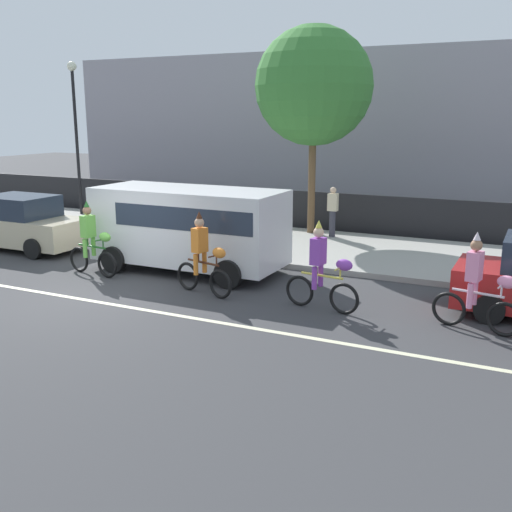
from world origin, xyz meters
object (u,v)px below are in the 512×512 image
object	(u,v)px
parade_cyclist_purple	(323,271)
parked_car_beige	(22,224)
parade_cyclist_pink	(479,289)
street_lamp_post	(75,116)
parade_cyclist_orange	(204,259)
parade_cyclist_lime	(92,243)
pedestrian_onlooker	(333,210)
parked_van_white	(191,224)

from	to	relation	value
parade_cyclist_purple	parked_car_beige	world-z (taller)	parade_cyclist_purple
parade_cyclist_purple	parade_cyclist_pink	world-z (taller)	same
parked_car_beige	street_lamp_post	world-z (taller)	street_lamp_post
parade_cyclist_pink	street_lamp_post	bearing A→B (deg)	156.69
parade_cyclist_orange	parked_car_beige	world-z (taller)	parade_cyclist_orange
parade_cyclist_lime	street_lamp_post	size ratio (longest dim) A/B	0.33
parade_cyclist_pink	street_lamp_post	distance (m)	17.46
parade_cyclist_lime	parade_cyclist_purple	world-z (taller)	same
parade_cyclist_pink	pedestrian_onlooker	world-z (taller)	parade_cyclist_pink
parade_cyclist_purple	parade_cyclist_orange	bearing A→B (deg)	-177.91
parade_cyclist_lime	parked_van_white	world-z (taller)	parked_van_white
parade_cyclist_purple	parked_van_white	distance (m)	4.47
parade_cyclist_purple	pedestrian_onlooker	bearing A→B (deg)	107.16
parked_car_beige	street_lamp_post	bearing A→B (deg)	114.60
pedestrian_onlooker	parked_car_beige	bearing A→B (deg)	-147.25
parade_cyclist_pink	parked_van_white	distance (m)	7.40
parade_cyclist_lime	parade_cyclist_orange	world-z (taller)	same
parade_cyclist_lime	parade_cyclist_orange	distance (m)	3.45
parade_cyclist_orange	street_lamp_post	distance (m)	12.50
parade_cyclist_pink	street_lamp_post	world-z (taller)	street_lamp_post
parade_cyclist_lime	street_lamp_post	world-z (taller)	street_lamp_post
parade_cyclist_purple	pedestrian_onlooker	size ratio (longest dim) A/B	1.19
parade_cyclist_purple	parked_van_white	bearing A→B (deg)	159.59
pedestrian_onlooker	parade_cyclist_lime	bearing A→B (deg)	-121.69
pedestrian_onlooker	parade_cyclist_purple	bearing A→B (deg)	-72.84
parade_cyclist_orange	parade_cyclist_lime	bearing A→B (deg)	176.10
parade_cyclist_pink	pedestrian_onlooker	distance (m)	8.53
pedestrian_onlooker	street_lamp_post	bearing A→B (deg)	179.82
parade_cyclist_lime	parade_cyclist_pink	distance (m)	9.34
parade_cyclist_orange	parade_cyclist_purple	distance (m)	2.82
parked_car_beige	parade_cyclist_pink	bearing A→B (deg)	-6.46
parade_cyclist_pink	pedestrian_onlooker	size ratio (longest dim) A/B	1.19
parade_cyclist_orange	parked_car_beige	size ratio (longest dim) A/B	0.47
parked_car_beige	parade_cyclist_orange	bearing A→B (deg)	-12.89
street_lamp_post	pedestrian_onlooker	distance (m)	10.99
parked_van_white	street_lamp_post	distance (m)	10.42
parade_cyclist_orange	parked_van_white	size ratio (longest dim) A/B	0.38
parade_cyclist_purple	parked_van_white	size ratio (longest dim) A/B	0.38
parade_cyclist_lime	pedestrian_onlooker	distance (m)	7.90
parade_cyclist_orange	parked_van_white	distance (m)	2.18
parade_cyclist_lime	parade_cyclist_purple	xyz separation A→B (m)	(6.27, -0.13, 0.00)
parked_van_white	pedestrian_onlooker	world-z (taller)	parked_van_white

